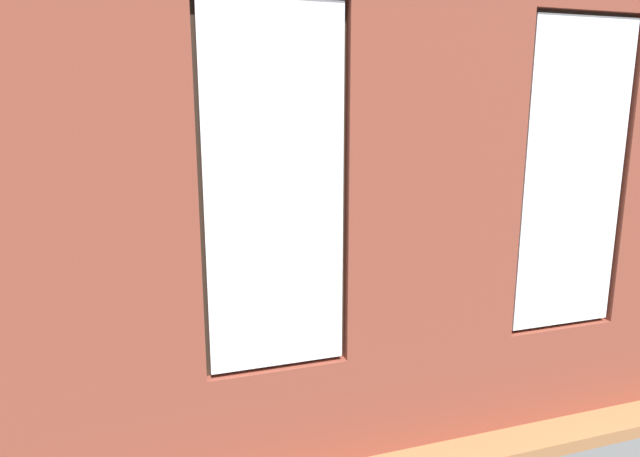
{
  "coord_description": "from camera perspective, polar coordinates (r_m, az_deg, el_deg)",
  "views": [
    {
      "loc": [
        1.9,
        5.9,
        2.4
      ],
      "look_at": [
        0.07,
        0.4,
        1.12
      ],
      "focal_mm": 32.0,
      "sensor_mm": 36.0,
      "label": 1
    }
  ],
  "objects": [
    {
      "name": "potted_plant_between_couches",
      "position": [
        5.28,
        16.09,
        -9.31
      ],
      "size": [
        0.45,
        0.45,
        0.76
      ],
      "color": "brown",
      "rests_on": "ground_plane"
    },
    {
      "name": "tv_flatscreen",
      "position": [
        6.29,
        -24.97,
        -3.17
      ],
      "size": [
        1.04,
        0.2,
        0.7
      ],
      "color": "black",
      "rests_on": "media_console"
    },
    {
      "name": "potted_plant_corner_far_left",
      "position": [
        6.15,
        28.9,
        -7.44
      ],
      "size": [
        0.42,
        0.42,
        0.73
      ],
      "color": "#9E5638",
      "rests_on": "ground_plane"
    },
    {
      "name": "potted_plant_by_left_couch",
      "position": [
        8.58,
        8.75,
        -0.84
      ],
      "size": [
        0.34,
        0.34,
        0.64
      ],
      "color": "#9E5638",
      "rests_on": "ground_plane"
    },
    {
      "name": "remote_gray",
      "position": [
        6.29,
        -1.21,
        -5.84
      ],
      "size": [
        0.14,
        0.16,
        0.02
      ],
      "primitive_type": "cube",
      "rotation": [
        0.0,
        0.0,
        5.62
      ],
      "color": "#59595B",
      "rests_on": "coffee_table"
    },
    {
      "name": "ground_plane",
      "position": [
        6.66,
        -0.49,
        -9.09
      ],
      "size": [
        6.68,
        5.94,
        0.1
      ],
      "primitive_type": "cube",
      "color": "#99663D"
    },
    {
      "name": "potted_plant_near_tv",
      "position": [
        5.35,
        -20.09,
        -7.47
      ],
      "size": [
        1.09,
        1.01,
        1.27
      ],
      "color": "gray",
      "rests_on": "ground_plane"
    },
    {
      "name": "potted_plant_corner_near_left",
      "position": [
        9.18,
        10.54,
        0.99
      ],
      "size": [
        0.88,
        0.93,
        0.96
      ],
      "color": "brown",
      "rests_on": "ground_plane"
    },
    {
      "name": "brick_wall_with_windows",
      "position": [
        3.88,
        11.29,
        1.8
      ],
      "size": [
        6.08,
        0.3,
        3.46
      ],
      "color": "brown",
      "rests_on": "ground_plane"
    },
    {
      "name": "potted_plant_beside_window_right",
      "position": [
        4.21,
        -22.37,
        -11.72
      ],
      "size": [
        0.95,
        0.97,
        1.54
      ],
      "color": "#47423D",
      "rests_on": "ground_plane"
    },
    {
      "name": "couch_by_window",
      "position": [
        4.7,
        1.9,
        -13.63
      ],
      "size": [
        1.86,
        0.87,
        0.8
      ],
      "color": "black",
      "rests_on": "ground_plane"
    },
    {
      "name": "cup_ceramic",
      "position": [
        6.44,
        -4.21,
        -5.15
      ],
      "size": [
        0.07,
        0.07,
        0.08
      ],
      "primitive_type": "cylinder",
      "color": "#4C4C51",
      "rests_on": "coffee_table"
    },
    {
      "name": "coffee_table",
      "position": [
        6.4,
        -2.45,
        -6.06
      ],
      "size": [
        1.38,
        0.9,
        0.41
      ],
      "color": "tan",
      "rests_on": "ground_plane"
    },
    {
      "name": "media_console",
      "position": [
        6.46,
        -24.49,
        -8.22
      ],
      "size": [
        1.08,
        0.42,
        0.48
      ],
      "primitive_type": "cube",
      "color": "black",
      "rests_on": "ground_plane"
    },
    {
      "name": "table_plant_small",
      "position": [
        6.6,
        0.33,
        -3.98
      ],
      "size": [
        0.14,
        0.14,
        0.22
      ],
      "color": "beige",
      "rests_on": "coffee_table"
    },
    {
      "name": "couch_left",
      "position": [
        7.61,
        16.34,
        -3.82
      ],
      "size": [
        0.99,
        2.02,
        0.8
      ],
      "rotation": [
        0.0,
        0.0,
        1.51
      ],
      "color": "black",
      "rests_on": "ground_plane"
    },
    {
      "name": "candle_jar",
      "position": [
        6.37,
        -2.46,
        -5.15
      ],
      "size": [
        0.08,
        0.08,
        0.12
      ],
      "primitive_type": "cylinder",
      "color": "#B7333D",
      "rests_on": "coffee_table"
    },
    {
      "name": "potted_plant_mid_room_small",
      "position": [
        7.4,
        6.52,
        -3.99
      ],
      "size": [
        0.28,
        0.28,
        0.5
      ],
      "color": "#9E5638",
      "rests_on": "ground_plane"
    },
    {
      "name": "white_wall_right",
      "position": [
        5.84,
        -29.06,
        4.31
      ],
      "size": [
        0.1,
        4.94,
        3.46
      ],
      "primitive_type": "cube",
      "color": "silver",
      "rests_on": "ground_plane"
    },
    {
      "name": "potted_plant_foreground_right",
      "position": [
        8.03,
        -21.38,
        -1.12
      ],
      "size": [
        0.72,
        0.72,
        0.97
      ],
      "color": "gray",
      "rests_on": "ground_plane"
    }
  ]
}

